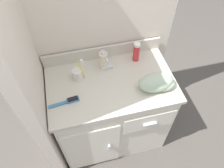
{
  "coord_description": "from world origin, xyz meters",
  "views": [
    {
      "loc": [
        -0.23,
        -0.94,
        2.04
      ],
      "look_at": [
        0.0,
        -0.03,
        0.84
      ],
      "focal_mm": 35.0,
      "sensor_mm": 36.0,
      "label": 1
    }
  ],
  "objects_px": {
    "hairbrush": "(68,101)",
    "hand_towel": "(158,83)",
    "shaving_cream_can": "(136,52)",
    "toothbrush_cup": "(78,74)",
    "soap_dispenser": "(103,60)"
  },
  "relations": [
    {
      "from": "hand_towel",
      "to": "shaving_cream_can",
      "type": "bearing_deg",
      "value": 101.96
    },
    {
      "from": "toothbrush_cup",
      "to": "shaving_cream_can",
      "type": "height_order",
      "value": "toothbrush_cup"
    },
    {
      "from": "shaving_cream_can",
      "to": "hand_towel",
      "type": "xyz_separation_m",
      "value": [
        0.06,
        -0.3,
        -0.03
      ]
    },
    {
      "from": "toothbrush_cup",
      "to": "hand_towel",
      "type": "bearing_deg",
      "value": -22.42
    },
    {
      "from": "toothbrush_cup",
      "to": "shaving_cream_can",
      "type": "xyz_separation_m",
      "value": [
        0.46,
        0.08,
        0.04
      ]
    },
    {
      "from": "soap_dispenser",
      "to": "hairbrush",
      "type": "bearing_deg",
      "value": -138.57
    },
    {
      "from": "toothbrush_cup",
      "to": "soap_dispenser",
      "type": "distance_m",
      "value": 0.22
    },
    {
      "from": "soap_dispenser",
      "to": "toothbrush_cup",
      "type": "bearing_deg",
      "value": -159.67
    },
    {
      "from": "soap_dispenser",
      "to": "shaving_cream_can",
      "type": "xyz_separation_m",
      "value": [
        0.26,
        0.01,
        0.01
      ]
    },
    {
      "from": "shaving_cream_can",
      "to": "toothbrush_cup",
      "type": "bearing_deg",
      "value": -169.85
    },
    {
      "from": "toothbrush_cup",
      "to": "hairbrush",
      "type": "bearing_deg",
      "value": -116.84
    },
    {
      "from": "hairbrush",
      "to": "toothbrush_cup",
      "type": "bearing_deg",
      "value": 57.0
    },
    {
      "from": "shaving_cream_can",
      "to": "hairbrush",
      "type": "xyz_separation_m",
      "value": [
        -0.56,
        -0.27,
        -0.07
      ]
    },
    {
      "from": "toothbrush_cup",
      "to": "soap_dispenser",
      "type": "bearing_deg",
      "value": 20.33
    },
    {
      "from": "hairbrush",
      "to": "hand_towel",
      "type": "height_order",
      "value": "hand_towel"
    }
  ]
}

